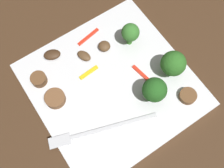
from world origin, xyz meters
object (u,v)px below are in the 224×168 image
(broccoli_floret_0, at_px, (130,33))
(pepper_strip_2, at_px, (89,73))
(sausage_slice_1, at_px, (39,79))
(mushroom_2, at_px, (104,46))
(fork, at_px, (95,131))
(broccoli_floret_2, at_px, (155,90))
(broccoli_floret_1, at_px, (173,64))
(pepper_strip_1, at_px, (88,37))
(mushroom_1, at_px, (52,55))
(sausage_slice_0, at_px, (188,96))
(sausage_slice_2, at_px, (55,98))
(pepper_strip_0, at_px, (143,75))
(mushroom_0, at_px, (84,56))
(plate, at_px, (112,85))

(broccoli_floret_0, bearing_deg, pepper_strip_2, 6.72)
(sausage_slice_1, relative_size, mushroom_2, 1.23)
(fork, height_order, broccoli_floret_2, broccoli_floret_2)
(broccoli_floret_1, distance_m, pepper_strip_1, 0.16)
(pepper_strip_2, bearing_deg, fork, 63.74)
(broccoli_floret_2, xyz_separation_m, pepper_strip_1, (0.03, -0.16, -0.03))
(broccoli_floret_0, distance_m, mushroom_1, 0.14)
(fork, bearing_deg, broccoli_floret_2, -163.53)
(mushroom_1, bearing_deg, sausage_slice_0, 127.79)
(sausage_slice_2, relative_size, mushroom_2, 1.57)
(fork, xyz_separation_m, mushroom_1, (-0.01, -0.16, 0.00))
(sausage_slice_0, xyz_separation_m, pepper_strip_0, (0.04, -0.07, -0.00))
(broccoli_floret_0, bearing_deg, pepper_strip_1, -41.64)
(sausage_slice_2, bearing_deg, mushroom_1, -115.39)
(broccoli_floret_2, distance_m, sausage_slice_0, 0.07)
(broccoli_floret_0, distance_m, mushroom_0, 0.09)
(plate, distance_m, fork, 0.09)
(broccoli_floret_2, bearing_deg, sausage_slice_2, -32.20)
(sausage_slice_0, bearing_deg, broccoli_floret_1, -94.01)
(sausage_slice_0, bearing_deg, sausage_slice_2, -32.55)
(pepper_strip_2, bearing_deg, broccoli_floret_2, 123.75)
(pepper_strip_2, bearing_deg, broccoli_floret_0, -173.28)
(sausage_slice_2, relative_size, pepper_strip_1, 0.71)
(broccoli_floret_1, distance_m, sausage_slice_2, 0.20)
(sausage_slice_0, xyz_separation_m, mushroom_0, (0.10, -0.16, -0.00))
(broccoli_floret_1, height_order, pepper_strip_2, broccoli_floret_1)
(sausage_slice_2, relative_size, pepper_strip_0, 0.69)
(fork, distance_m, pepper_strip_0, 0.13)
(sausage_slice_0, bearing_deg, sausage_slice_1, -40.42)
(plate, xyz_separation_m, mushroom_0, (0.01, -0.07, 0.01))
(mushroom_0, relative_size, pepper_strip_2, 0.73)
(sausage_slice_0, distance_m, mushroom_2, 0.17)
(fork, bearing_deg, pepper_strip_1, -100.04)
(broccoli_floret_1, xyz_separation_m, sausage_slice_0, (0.00, 0.05, -0.03))
(broccoli_floret_2, height_order, sausage_slice_0, broccoli_floret_2)
(pepper_strip_0, height_order, pepper_strip_1, same)
(broccoli_floret_2, xyz_separation_m, sausage_slice_2, (0.14, -0.09, -0.03))
(fork, distance_m, mushroom_0, 0.14)
(mushroom_0, xyz_separation_m, mushroom_1, (0.05, -0.03, 0.00))
(broccoli_floret_0, distance_m, sausage_slice_0, 0.15)
(broccoli_floret_1, distance_m, sausage_slice_1, 0.23)
(mushroom_0, xyz_separation_m, mushroom_2, (-0.04, 0.00, 0.00))
(broccoli_floret_1, xyz_separation_m, pepper_strip_2, (0.12, -0.08, -0.03))
(pepper_strip_0, xyz_separation_m, pepper_strip_2, (0.08, -0.06, 0.00))
(pepper_strip_0, distance_m, pepper_strip_2, 0.10)
(sausage_slice_0, height_order, mushroom_2, mushroom_2)
(plate, bearing_deg, fork, 38.07)
(mushroom_0, bearing_deg, pepper_strip_0, 126.77)
(mushroom_2, bearing_deg, fork, 51.26)
(sausage_slice_0, distance_m, mushroom_0, 0.19)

